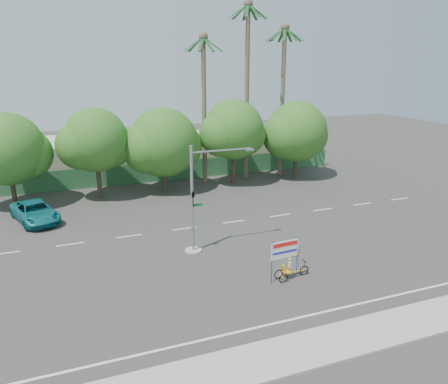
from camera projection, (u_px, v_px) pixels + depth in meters
name	position (u px, v px, depth m)	size (l,w,h in m)	color
ground	(254.00, 271.00, 25.81)	(120.00, 120.00, 0.00)	#33302D
sidewalk_near	(325.00, 345.00, 19.10)	(50.00, 2.40, 0.12)	gray
fence	(166.00, 171.00, 44.73)	(38.00, 0.08, 2.00)	#336B3D
building_left	(61.00, 160.00, 45.05)	(12.00, 8.00, 4.00)	beige
building_right	(224.00, 150.00, 51.24)	(14.00, 8.00, 3.60)	beige
tree_far_left	(7.00, 152.00, 35.72)	(7.14, 6.00, 7.96)	#473828
tree_left	(95.00, 142.00, 38.01)	(6.66, 5.60, 8.07)	#473828
tree_center	(163.00, 144.00, 40.23)	(7.62, 6.40, 7.85)	#473828
tree_right	(233.00, 132.00, 42.39)	(6.90, 5.80, 8.36)	#473828
tree_far_right	(296.00, 134.00, 44.94)	(7.38, 6.20, 7.94)	#473828
palm_tall	(247.00, 75.00, 42.89)	(3.73, 3.79, 17.45)	#70604C
palm_mid	(283.00, 86.00, 44.56)	(3.73, 3.79, 15.45)	#70604C
palm_short	(204.00, 93.00, 41.83)	(3.73, 3.79, 14.45)	#70604C
traffic_signal	(197.00, 208.00, 27.77)	(4.72, 1.10, 7.00)	gray
trike_billboard	(288.00, 263.00, 24.64)	(2.55, 0.62, 2.51)	black
pickup_truck	(35.00, 212.00, 33.51)	(2.55, 5.52, 1.54)	#106B72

